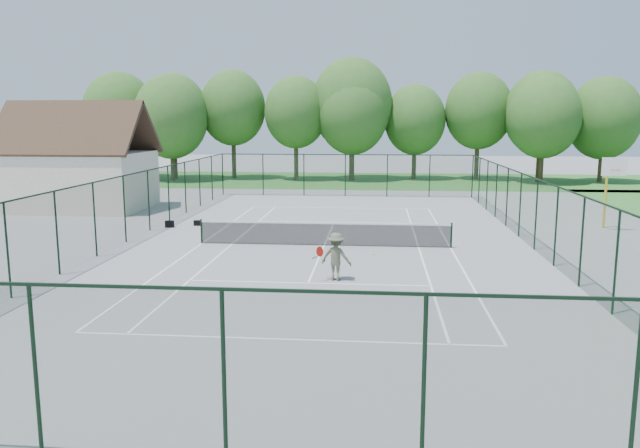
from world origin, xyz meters
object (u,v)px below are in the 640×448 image
(tennis_net, at_px, (324,233))
(tennis_player, at_px, (336,257))
(basketball_goal, at_px, (610,179))
(sports_bag_a, at_px, (170,224))

(tennis_net, distance_m, tennis_player, 5.97)
(basketball_goal, relative_size, tennis_player, 1.68)
(sports_bag_a, distance_m, tennis_player, 13.50)
(basketball_goal, bearing_deg, tennis_player, -139.07)
(basketball_goal, bearing_deg, tennis_net, -158.98)
(tennis_player, bearing_deg, sports_bag_a, 133.14)
(tennis_net, xyz_separation_m, sports_bag_a, (-8.31, 3.95, -0.40))
(basketball_goal, bearing_deg, sports_bag_a, -176.47)
(tennis_player, bearing_deg, tennis_net, 98.81)
(basketball_goal, xyz_separation_m, sports_bag_a, (-22.14, -1.37, -2.39))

